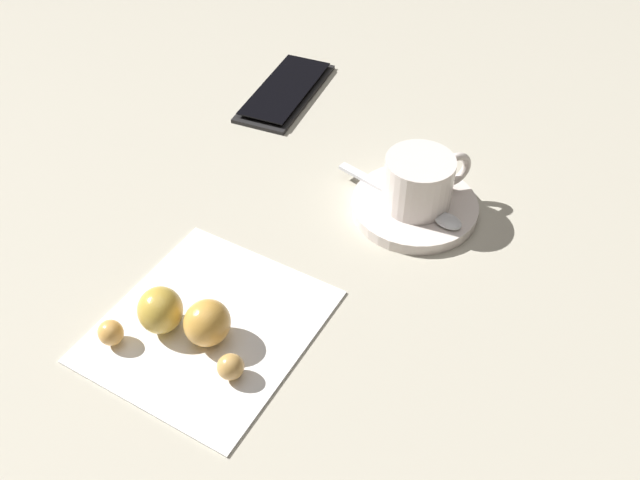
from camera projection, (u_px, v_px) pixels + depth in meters
name	position (u px, v px, depth m)	size (l,w,h in m)	color
ground_plane	(320.00, 270.00, 0.60)	(1.80, 1.80, 0.00)	#ADA795
saucer	(414.00, 207.00, 0.65)	(0.12, 0.12, 0.01)	silver
espresso_cup	(420.00, 181.00, 0.63)	(0.09, 0.06, 0.05)	silver
teaspoon	(417.00, 205.00, 0.64)	(0.02, 0.14, 0.01)	silver
sugar_packet	(414.00, 182.00, 0.66)	(0.06, 0.02, 0.01)	beige
napkin	(209.00, 325.00, 0.55)	(0.18, 0.16, 0.00)	white
croissant	(182.00, 321.00, 0.53)	(0.08, 0.12, 0.04)	tan
cell_phone	(286.00, 91.00, 0.80)	(0.17, 0.11, 0.01)	black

